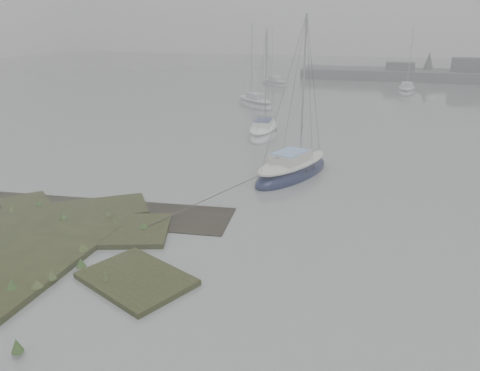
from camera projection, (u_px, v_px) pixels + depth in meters
The scene contains 6 objects.
ground at pixel (292, 114), 43.00m from camera, with size 160.00×160.00×0.00m, color slate.
sailboat_main at pixel (292, 171), 25.72m from camera, with size 4.30×6.80×9.13m.
sailboat_white at pixel (263, 133), 34.70m from camera, with size 2.33×5.91×8.17m.
sailboat_far_a at pixel (255, 104), 46.86m from camera, with size 5.58×5.86×8.60m.
sailboat_far_b at pixel (406, 91), 55.65m from camera, with size 2.26×5.90×8.17m.
sailboat_far_c at pixel (275, 84), 62.26m from camera, with size 5.27×5.11×7.80m.
Camera 1 is at (7.55, -12.36, 8.02)m, focal length 35.00 mm.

